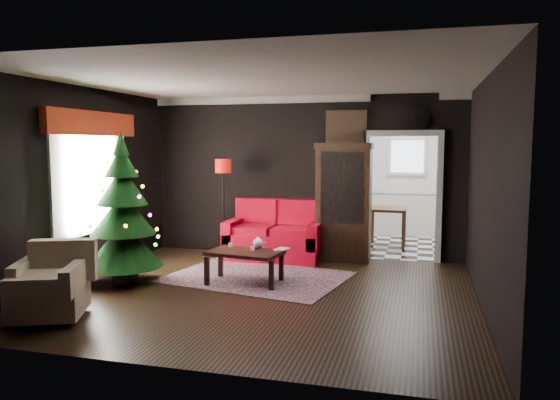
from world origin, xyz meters
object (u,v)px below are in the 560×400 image
(wall_clock, at_px, (419,119))
(kitchen_table, at_px, (387,227))
(armchair, at_px, (48,279))
(loveseat, at_px, (275,230))
(floor_lamp, at_px, (224,210))
(teapot, at_px, (258,243))
(curio_cabinet, at_px, (344,205))
(christmas_tree, at_px, (123,210))
(coffee_table, at_px, (245,267))

(wall_clock, xyz_separation_m, kitchen_table, (-0.55, 1.25, -2.00))
(armchair, bearing_deg, wall_clock, 23.96)
(wall_clock, bearing_deg, loveseat, -170.34)
(floor_lamp, distance_m, wall_clock, 3.62)
(loveseat, bearing_deg, floor_lamp, -173.58)
(floor_lamp, xyz_separation_m, teapot, (1.03, -1.33, -0.28))
(curio_cabinet, distance_m, floor_lamp, 2.07)
(armchair, height_order, kitchen_table, armchair)
(christmas_tree, bearing_deg, kitchen_table, 47.48)
(floor_lamp, height_order, kitchen_table, floor_lamp)
(wall_clock, bearing_deg, christmas_tree, -147.96)
(christmas_tree, distance_m, armchair, 1.72)
(floor_lamp, relative_size, coffee_table, 1.74)
(floor_lamp, bearing_deg, coffee_table, -59.90)
(loveseat, relative_size, teapot, 10.12)
(armchair, bearing_deg, floor_lamp, 56.60)
(coffee_table, bearing_deg, curio_cabinet, 59.15)
(christmas_tree, height_order, kitchen_table, christmas_tree)
(armchair, bearing_deg, curio_cabinet, 32.81)
(coffee_table, relative_size, teapot, 6.03)
(teapot, distance_m, wall_clock, 3.40)
(loveseat, height_order, curio_cabinet, curio_cabinet)
(christmas_tree, bearing_deg, loveseat, 52.04)
(loveseat, relative_size, floor_lamp, 0.96)
(armchair, height_order, teapot, armchair)
(coffee_table, bearing_deg, floor_lamp, 120.10)
(floor_lamp, distance_m, kitchen_table, 3.24)
(armchair, bearing_deg, kitchen_table, 35.45)
(floor_lamp, distance_m, coffee_table, 1.91)
(christmas_tree, bearing_deg, coffee_table, 14.35)
(floor_lamp, distance_m, christmas_tree, 2.14)
(wall_clock, bearing_deg, coffee_table, -138.37)
(christmas_tree, xyz_separation_m, armchair, (0.02, -1.61, -0.59))
(loveseat, height_order, christmas_tree, christmas_tree)
(floor_lamp, height_order, teapot, floor_lamp)
(loveseat, relative_size, coffee_table, 1.68)
(floor_lamp, xyz_separation_m, kitchen_table, (2.69, 1.75, -0.45))
(teapot, bearing_deg, kitchen_table, 61.68)
(teapot, bearing_deg, loveseat, 95.71)
(coffee_table, relative_size, wall_clock, 3.16)
(curio_cabinet, bearing_deg, christmas_tree, -140.27)
(floor_lamp, relative_size, wall_clock, 5.52)
(christmas_tree, bearing_deg, floor_lamp, 69.53)
(curio_cabinet, relative_size, coffee_table, 1.88)
(christmas_tree, distance_m, teapot, 1.96)
(teapot, bearing_deg, armchair, -127.62)
(curio_cabinet, height_order, floor_lamp, curio_cabinet)
(curio_cabinet, xyz_separation_m, christmas_tree, (-2.78, -2.31, 0.10))
(armchair, xyz_separation_m, coffee_table, (1.63, 2.03, -0.22))
(loveseat, xyz_separation_m, floor_lamp, (-0.89, -0.10, 0.33))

